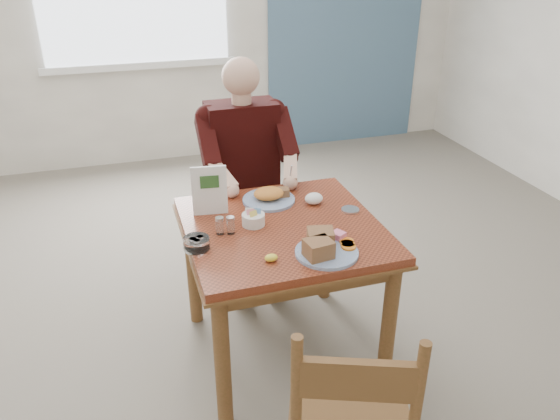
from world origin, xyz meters
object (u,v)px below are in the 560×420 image
object	(u,v)px
chair_far	(244,205)
far_plate	(270,196)
table	(283,245)
diner	(246,160)
near_plate	(324,247)

from	to	relation	value
chair_far	far_plate	distance (m)	0.61
table	diner	world-z (taller)	diner
chair_far	far_plate	bearing A→B (deg)	-88.30
table	far_plate	distance (m)	0.30
chair_far	near_plate	xyz separation A→B (m)	(0.09, -1.09, 0.31)
diner	far_plate	distance (m)	0.44
table	diner	distance (m)	0.73
table	far_plate	bearing A→B (deg)	86.65
chair_far	near_plate	world-z (taller)	chair_far
diner	far_plate	bearing A→B (deg)	-87.96
table	chair_far	size ratio (longest dim) A/B	0.97
chair_far	diner	world-z (taller)	diner
table	near_plate	world-z (taller)	near_plate
diner	near_plate	distance (m)	1.01
table	chair_far	distance (m)	0.81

